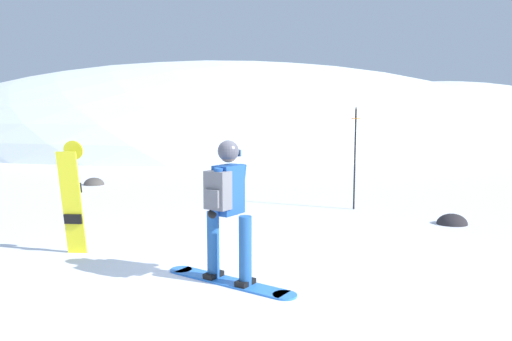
{
  "coord_description": "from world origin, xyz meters",
  "views": [
    {
      "loc": [
        0.3,
        -5.82,
        2.04
      ],
      "look_at": [
        -0.12,
        2.83,
        1.0
      ],
      "focal_mm": 34.34,
      "sensor_mm": 36.0,
      "label": 1
    }
  ],
  "objects_px": {
    "snowboarder_main": "(227,208)",
    "piste_marker_near": "(355,151)",
    "spare_snowboard": "(72,198)",
    "rock_dark": "(452,224)",
    "rock_mid": "(94,185)"
  },
  "relations": [
    {
      "from": "piste_marker_near",
      "to": "rock_mid",
      "type": "distance_m",
      "value": 7.57
    },
    {
      "from": "spare_snowboard",
      "to": "piste_marker_near",
      "type": "xyz_separation_m",
      "value": [
        4.5,
        3.53,
        0.4
      ]
    },
    {
      "from": "snowboarder_main",
      "to": "spare_snowboard",
      "type": "height_order",
      "value": "snowboarder_main"
    },
    {
      "from": "piste_marker_near",
      "to": "snowboarder_main",
      "type": "bearing_deg",
      "value": -115.38
    },
    {
      "from": "snowboarder_main",
      "to": "spare_snowboard",
      "type": "xyz_separation_m",
      "value": [
        -2.32,
        1.07,
        -0.09
      ]
    },
    {
      "from": "snowboarder_main",
      "to": "spare_snowboard",
      "type": "bearing_deg",
      "value": 155.22
    },
    {
      "from": "spare_snowboard",
      "to": "rock_dark",
      "type": "height_order",
      "value": "spare_snowboard"
    },
    {
      "from": "snowboarder_main",
      "to": "piste_marker_near",
      "type": "distance_m",
      "value": 5.1
    },
    {
      "from": "spare_snowboard",
      "to": "rock_mid",
      "type": "bearing_deg",
      "value": 108.86
    },
    {
      "from": "spare_snowboard",
      "to": "rock_dark",
      "type": "distance_m",
      "value": 6.54
    },
    {
      "from": "rock_mid",
      "to": "spare_snowboard",
      "type": "bearing_deg",
      "value": -71.14
    },
    {
      "from": "snowboarder_main",
      "to": "spare_snowboard",
      "type": "relative_size",
      "value": 1.04
    },
    {
      "from": "piste_marker_near",
      "to": "spare_snowboard",
      "type": "bearing_deg",
      "value": -141.87
    },
    {
      "from": "spare_snowboard",
      "to": "rock_mid",
      "type": "distance_m",
      "value": 7.1
    },
    {
      "from": "snowboarder_main",
      "to": "piste_marker_near",
      "type": "xyz_separation_m",
      "value": [
        2.18,
        4.6,
        0.31
      ]
    }
  ]
}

